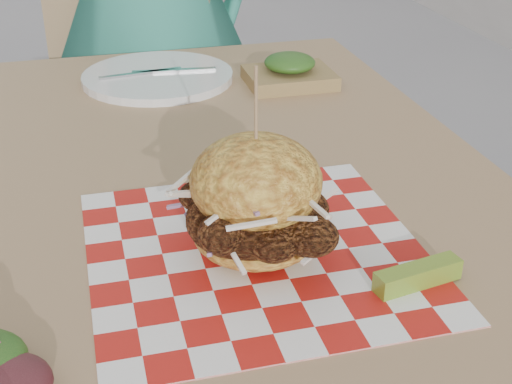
# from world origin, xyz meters

# --- Properties ---
(patio_table) EXTENTS (0.80, 1.20, 0.75)m
(patio_table) POSITION_xyz_m (-0.24, -0.00, 0.67)
(patio_table) COLOR tan
(patio_table) RESTS_ON ground
(patio_chair) EXTENTS (0.53, 0.54, 0.95)m
(patio_chair) POSITION_xyz_m (-0.21, 0.90, 0.55)
(patio_chair) COLOR tan
(patio_chair) RESTS_ON ground
(paper_liner) EXTENTS (0.36, 0.36, 0.00)m
(paper_liner) POSITION_xyz_m (-0.22, -0.18, 0.75)
(paper_liner) COLOR red
(paper_liner) RESTS_ON patio_table
(sandwich) EXTENTS (0.18, 0.18, 0.21)m
(sandwich) POSITION_xyz_m (-0.22, -0.18, 0.81)
(sandwich) COLOR gold
(sandwich) RESTS_ON paper_liner
(pickle_spear) EXTENTS (0.10, 0.04, 0.02)m
(pickle_spear) POSITION_xyz_m (-0.08, -0.28, 0.76)
(pickle_spear) COLOR olive
(pickle_spear) RESTS_ON paper_liner
(place_setting) EXTENTS (0.27, 0.27, 0.02)m
(place_setting) POSITION_xyz_m (-0.24, 0.42, 0.76)
(place_setting) COLOR white
(place_setting) RESTS_ON patio_table
(kraft_tray) EXTENTS (0.15, 0.12, 0.06)m
(kraft_tray) POSITION_xyz_m (-0.02, 0.34, 0.77)
(kraft_tray) COLOR olive
(kraft_tray) RESTS_ON patio_table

